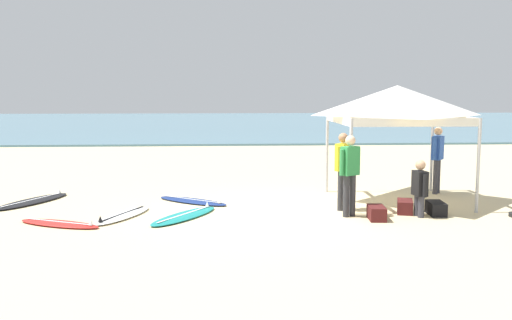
{
  "coord_description": "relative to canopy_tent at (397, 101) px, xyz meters",
  "views": [
    {
      "loc": [
        -1.11,
        -12.19,
        2.65
      ],
      "look_at": [
        -0.3,
        1.39,
        1.0
      ],
      "focal_mm": 40.8,
      "sensor_mm": 36.0,
      "label": 1
    }
  ],
  "objects": [
    {
      "name": "sea",
      "position": [
        -3.01,
        31.94,
        -2.34
      ],
      "size": [
        80.0,
        36.0,
        0.1
      ],
      "primitive_type": "cube",
      "color": "#568499",
      "rests_on": "ground"
    },
    {
      "name": "surfboard_teal",
      "position": [
        -4.9,
        -1.49,
        -2.35
      ],
      "size": [
        1.62,
        2.13,
        0.19
      ],
      "color": "#19847F",
      "rests_on": "ground"
    },
    {
      "name": "ground_plane",
      "position": [
        -3.01,
        -1.26,
        -2.39
      ],
      "size": [
        80.0,
        80.0,
        0.0
      ],
      "primitive_type": "plane",
      "color": "beige"
    },
    {
      "name": "person_yellow",
      "position": [
        -1.46,
        -0.92,
        -1.4
      ],
      "size": [
        0.39,
        0.45,
        1.71
      ],
      "color": "#2D2D33",
      "rests_on": "ground"
    },
    {
      "name": "canopy_tent",
      "position": [
        0.0,
        0.0,
        0.0
      ],
      "size": [
        2.9,
        2.9,
        2.75
      ],
      "color": "#B7B7BC",
      "rests_on": "ground"
    },
    {
      "name": "person_black",
      "position": [
        0.01,
        -1.71,
        -1.73
      ],
      "size": [
        0.26,
        0.55,
        1.2
      ],
      "color": "#383842",
      "rests_on": "ground"
    },
    {
      "name": "gear_bag_near_tent",
      "position": [
        -0.95,
        -1.94,
        -2.25
      ],
      "size": [
        0.37,
        0.63,
        0.28
      ],
      "primitive_type": "cube",
      "rotation": [
        0.0,
        0.0,
        1.48
      ],
      "color": "#4C1919",
      "rests_on": "ground"
    },
    {
      "name": "surfboard_red",
      "position": [
        -7.3,
        -2.07,
        -2.35
      ],
      "size": [
        1.87,
        1.21,
        0.19
      ],
      "color": "red",
      "rests_on": "ground"
    },
    {
      "name": "gear_bag_by_pole",
      "position": [
        -0.17,
        -1.33,
        -2.25
      ],
      "size": [
        0.48,
        0.67,
        0.28
      ],
      "primitive_type": "cube",
      "rotation": [
        0.0,
        0.0,
        1.28
      ],
      "color": "#4C1919",
      "rests_on": "ground"
    },
    {
      "name": "gear_bag_on_sand",
      "position": [
        0.43,
        -1.55,
        -2.25
      ],
      "size": [
        0.36,
        0.62,
        0.28
      ],
      "primitive_type": "cube",
      "rotation": [
        0.0,
        0.0,
        1.5
      ],
      "color": "black",
      "rests_on": "ground"
    },
    {
      "name": "surfboard_white",
      "position": [
        -6.2,
        -1.38,
        -2.35
      ],
      "size": [
        1.24,
        1.97,
        0.19
      ],
      "color": "white",
      "rests_on": "ground"
    },
    {
      "name": "person_green",
      "position": [
        -1.45,
        -1.6,
        -1.4
      ],
      "size": [
        0.49,
        0.37,
        1.71
      ],
      "color": "#2D2D33",
      "rests_on": "ground"
    },
    {
      "name": "surfboard_black",
      "position": [
        -8.59,
        0.34,
        -2.35
      ],
      "size": [
        1.53,
        2.31,
        0.19
      ],
      "color": "black",
      "rests_on": "ground"
    },
    {
      "name": "person_blue",
      "position": [
        1.38,
        0.95,
        -1.4
      ],
      "size": [
        0.39,
        0.45,
        1.71
      ],
      "color": "#383842",
      "rests_on": "ground"
    },
    {
      "name": "surfboard_navy",
      "position": [
        -4.81,
        0.14,
        -2.35
      ],
      "size": [
        1.89,
        1.59,
        0.19
      ],
      "color": "navy",
      "rests_on": "ground"
    }
  ]
}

